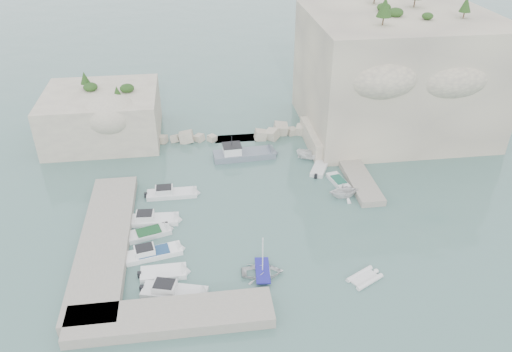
{
  "coord_description": "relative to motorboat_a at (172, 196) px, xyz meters",
  "views": [
    {
      "loc": [
        -6.69,
        -43.99,
        33.68
      ],
      "look_at": [
        0.0,
        6.0,
        3.0
      ],
      "focal_mm": 35.0,
      "sensor_mm": 36.0,
      "label": 1
    }
  ],
  "objects": [
    {
      "name": "ledge_east",
      "position": [
        23.61,
        2.33,
        0.4
      ],
      "size": [
        3.0,
        16.0,
        0.8
      ],
      "primitive_type": "cube",
      "color": "#9E9689",
      "rests_on": "ground"
    },
    {
      "name": "inflatable_dinghy",
      "position": [
        18.63,
        -17.31,
        0.0
      ],
      "size": [
        3.99,
        3.24,
        0.44
      ],
      "primitive_type": null,
      "rotation": [
        0.0,
        0.0,
        0.49
      ],
      "color": "silver",
      "rests_on": "ground"
    },
    {
      "name": "tender_east_d",
      "position": [
        18.82,
        6.58,
        0.0
      ],
      "size": [
        4.38,
        3.03,
        1.58
      ],
      "primitive_type": "imported",
      "rotation": [
        0.0,
        0.0,
        1.17
      ],
      "color": "white",
      "rests_on": "ground"
    },
    {
      "name": "vegetation",
      "position": [
        27.94,
        16.73,
        17.93
      ],
      "size": [
        53.48,
        13.88,
        13.4
      ],
      "color": "#1E4219",
      "rests_on": "ground"
    },
    {
      "name": "rowboat_mast",
      "position": [
        8.94,
        -15.28,
        2.53
      ],
      "size": [
        0.1,
        0.1,
        4.2
      ],
      "primitive_type": "cylinder",
      "color": "white",
      "rests_on": "rowboat"
    },
    {
      "name": "cliff_terrace",
      "position": [
        23.11,
        10.33,
        1.25
      ],
      "size": [
        8.0,
        10.0,
        2.5
      ],
      "primitive_type": "cube",
      "color": "beige",
      "rests_on": "ground"
    },
    {
      "name": "quay_west",
      "position": [
        -6.89,
        -8.67,
        0.55
      ],
      "size": [
        5.0,
        24.0,
        1.1
      ],
      "primitive_type": "cube",
      "color": "#9E9689",
      "rests_on": "ground"
    },
    {
      "name": "work_boat",
      "position": [
        9.82,
        8.4,
        0.0
      ],
      "size": [
        9.43,
        3.27,
        2.2
      ],
      "primitive_type": null,
      "rotation": [
        0.0,
        0.0,
        0.06
      ],
      "color": "slate",
      "rests_on": "ground"
    },
    {
      "name": "tender_east_c",
      "position": [
        19.41,
        3.81,
        0.0
      ],
      "size": [
        3.81,
        5.41,
        0.7
      ],
      "primitive_type": null,
      "rotation": [
        0.0,
        0.0,
        1.11
      ],
      "color": "silver",
      "rests_on": "ground"
    },
    {
      "name": "motorboat_d",
      "position": [
        -1.75,
        -11.02,
        0.0
      ],
      "size": [
        6.58,
        3.14,
        1.4
      ],
      "primitive_type": null,
      "rotation": [
        0.0,
        0.0,
        0.21
      ],
      "color": "white",
      "rests_on": "ground"
    },
    {
      "name": "motorboat_e",
      "position": [
        -0.68,
        -14.1,
        0.0
      ],
      "size": [
        4.92,
        2.07,
        0.7
      ],
      "primitive_type": null,
      "rotation": [
        0.0,
        0.0,
        0.01
      ],
      "color": "white",
      "rests_on": "ground"
    },
    {
      "name": "rowboat",
      "position": [
        8.94,
        -15.28,
        0.0
      ],
      "size": [
        4.39,
        3.31,
        0.86
      ],
      "primitive_type": "imported",
      "rotation": [
        0.0,
        0.0,
        1.49
      ],
      "color": "silver",
      "rests_on": "ground"
    },
    {
      "name": "motorboat_a",
      "position": [
        0.0,
        0.0,
        0.0
      ],
      "size": [
        6.64,
        1.99,
        1.4
      ],
      "primitive_type": null,
      "rotation": [
        0.0,
        0.0,
        -0.0
      ],
      "color": "silver",
      "rests_on": "ground"
    },
    {
      "name": "quay_south",
      "position": [
        0.11,
        -20.17,
        0.55
      ],
      "size": [
        18.0,
        4.0,
        1.1
      ],
      "primitive_type": "cube",
      "color": "#9E9689",
      "rests_on": "ground"
    },
    {
      "name": "motorboat_f",
      "position": [
        0.4,
        -16.92,
        0.0
      ],
      "size": [
        6.98,
        3.72,
        1.4
      ],
      "primitive_type": null,
      "rotation": [
        0.0,
        0.0,
        -0.27
      ],
      "color": "silver",
      "rests_on": "ground"
    },
    {
      "name": "tender_east_b",
      "position": [
        20.89,
        0.07,
        0.0
      ],
      "size": [
        2.39,
        4.65,
        0.7
      ],
      "primitive_type": null,
      "rotation": [
        0.0,
        0.0,
        1.78
      ],
      "color": "silver",
      "rests_on": "ground"
    },
    {
      "name": "breakwater",
      "position": [
        9.11,
        14.33,
        0.7
      ],
      "size": [
        28.0,
        3.0,
        1.4
      ],
      "primitive_type": "cube",
      "color": "beige",
      "rests_on": "ground"
    },
    {
      "name": "outcrop_west",
      "position": [
        -9.89,
        17.33,
        3.5
      ],
      "size": [
        16.0,
        14.0,
        7.0
      ],
      "primitive_type": "cube",
      "color": "beige",
      "rests_on": "ground"
    },
    {
      "name": "motorboat_c",
      "position": [
        -2.4,
        -7.52,
        0.0
      ],
      "size": [
        5.43,
        3.21,
        0.7
      ],
      "primitive_type": null,
      "rotation": [
        0.0,
        0.0,
        0.28
      ],
      "color": "silver",
      "rests_on": "ground"
    },
    {
      "name": "ground",
      "position": [
        10.11,
        -7.67,
        0.0
      ],
      "size": [
        400.0,
        400.0,
        0.0
      ],
      "primitive_type": "plane",
      "color": "#4A6F69",
      "rests_on": "ground"
    },
    {
      "name": "motorboat_b",
      "position": [
        -2.05,
        -5.15,
        0.0
      ],
      "size": [
        6.34,
        2.36,
        1.4
      ],
      "primitive_type": null,
      "rotation": [
        0.0,
        0.0,
        -0.05
      ],
      "color": "silver",
      "rests_on": "ground"
    },
    {
      "name": "cliff_east",
      "position": [
        33.11,
        15.33,
        8.5
      ],
      "size": [
        26.0,
        22.0,
        17.0
      ],
      "primitive_type": "cube",
      "color": "beige",
      "rests_on": "ground"
    },
    {
      "name": "tender_east_a",
      "position": [
        20.68,
        -3.02,
        0.0
      ],
      "size": [
        3.91,
        3.42,
        1.98
      ],
      "primitive_type": "imported",
      "rotation": [
        0.0,
        0.0,
        1.62
      ],
      "color": "white",
      "rests_on": "ground"
    }
  ]
}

